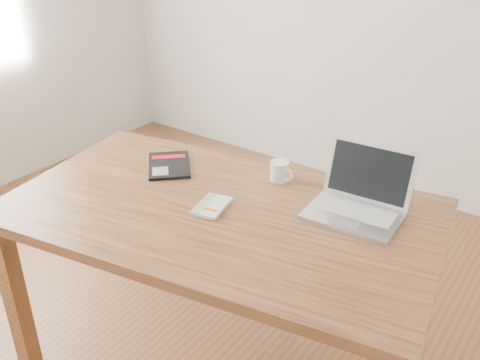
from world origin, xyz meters
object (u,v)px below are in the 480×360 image
Objects in this scene: coffee_mug at (280,171)px; desk at (219,228)px; laptop at (359,200)px; black_guidebook at (169,165)px; white_guidebook at (212,206)px.

desk is at bearing -91.14° from coffee_mug.
laptop is 0.35m from coffee_mug.
white_guidebook is at bearing -68.45° from black_guidebook.
laptop is (0.42, 0.26, 0.14)m from desk.
black_guidebook is (-0.37, 0.15, 0.10)m from desk.
coffee_mug is at bearing -23.51° from black_guidebook.
laptop is at bearing 19.85° from white_guidebook.
black_guidebook is at bearing 142.22° from white_guidebook.
coffee_mug is (0.07, 0.31, 0.13)m from desk.
white_guidebook is at bearing -93.68° from coffee_mug.
laptop reaches higher than desk.
black_guidebook is 0.47m from coffee_mug.
white_guidebook is at bearing -146.27° from desk.
coffee_mug is (0.09, 0.32, 0.03)m from white_guidebook.
desk is 15.58× the size of coffee_mug.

